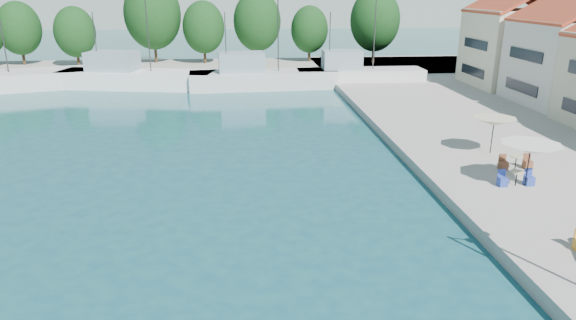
{
  "coord_description": "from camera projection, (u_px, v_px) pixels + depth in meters",
  "views": [
    {
      "loc": [
        -3.65,
        0.52,
        10.03
      ],
      "look_at": [
        -1.41,
        26.0,
        1.48
      ],
      "focal_mm": 32.0,
      "sensor_mm": 36.0,
      "label": 1
    }
  ],
  "objects": [
    {
      "name": "trawler_04",
      "position": [
        357.0,
        76.0,
        55.78
      ],
      "size": [
        13.74,
        3.77,
        10.2
      ],
      "rotation": [
        0.0,
        0.0,
        -0.02
      ],
      "color": "silver",
      "rests_on": "ground"
    },
    {
      "name": "tree_07",
      "position": [
        309.0,
        29.0,
        68.92
      ],
      "size": [
        4.99,
        4.99,
        7.38
      ],
      "color": "#3F2B19",
      "rests_on": "quay_far"
    },
    {
      "name": "trawler_03",
      "position": [
        260.0,
        78.0,
        54.1
      ],
      "size": [
        15.72,
        5.05,
        10.2
      ],
      "rotation": [
        0.0,
        0.0,
        0.07
      ],
      "color": "silver",
      "rests_on": "ground"
    },
    {
      "name": "hill_east",
      "position": [
        369.0,
        1.0,
        174.48
      ],
      "size": [
        140.0,
        40.0,
        12.0
      ],
      "primitive_type": "cube",
      "color": "gray",
      "rests_on": "ground"
    },
    {
      "name": "umbrella_cream",
      "position": [
        494.0,
        122.0,
        30.43
      ],
      "size": [
        2.61,
        2.61,
        2.2
      ],
      "color": "black",
      "rests_on": "quay_right"
    },
    {
      "name": "building_05",
      "position": [
        573.0,
        49.0,
        43.01
      ],
      "size": [
        8.4,
        8.8,
        9.7
      ],
      "color": "silver",
      "rests_on": "quay_right"
    },
    {
      "name": "umbrella_white",
      "position": [
        531.0,
        149.0,
        25.26
      ],
      "size": [
        3.0,
        3.0,
        2.21
      ],
      "color": "black",
      "rests_on": "quay_right"
    },
    {
      "name": "cafe_table_03",
      "position": [
        516.0,
        164.0,
        28.17
      ],
      "size": [
        1.82,
        0.7,
        0.76
      ],
      "color": "black",
      "rests_on": "quay_right"
    },
    {
      "name": "tree_03",
      "position": [
        75.0,
        32.0,
        64.31
      ],
      "size": [
        5.03,
        5.03,
        7.45
      ],
      "color": "#3F2B19",
      "rests_on": "quay_far"
    },
    {
      "name": "cafe_table_02",
      "position": [
        516.0,
        180.0,
        25.79
      ],
      "size": [
        1.82,
        0.7,
        0.76
      ],
      "color": "black",
      "rests_on": "quay_right"
    },
    {
      "name": "quay_far",
      "position": [
        209.0,
        69.0,
        65.53
      ],
      "size": [
        90.0,
        16.0,
        0.6
      ],
      "primitive_type": "cube",
      "color": "#A39F93",
      "rests_on": "ground"
    },
    {
      "name": "building_06",
      "position": [
        518.0,
        36.0,
        51.43
      ],
      "size": [
        9.0,
        8.8,
        10.2
      ],
      "color": "#F7EBC5",
      "rests_on": "quay_right"
    },
    {
      "name": "tree_06",
      "position": [
        257.0,
        21.0,
        67.82
      ],
      "size": [
        6.26,
        6.26,
        9.27
      ],
      "color": "#3F2B19",
      "rests_on": "quay_far"
    },
    {
      "name": "tree_02",
      "position": [
        19.0,
        28.0,
        65.69
      ],
      "size": [
        5.43,
        5.43,
        8.03
      ],
      "color": "#3F2B19",
      "rests_on": "quay_far"
    },
    {
      "name": "tree_04",
      "position": [
        153.0,
        14.0,
        67.25
      ],
      "size": [
        7.37,
        7.37,
        10.91
      ],
      "color": "#3F2B19",
      "rests_on": "quay_far"
    },
    {
      "name": "trawler_02",
      "position": [
        133.0,
        78.0,
        54.42
      ],
      "size": [
        16.98,
        7.42,
        10.2
      ],
      "rotation": [
        0.0,
        0.0,
        -0.2
      ],
      "color": "white",
      "rests_on": "ground"
    },
    {
      "name": "tree_05",
      "position": [
        204.0,
        27.0,
        67.19
      ],
      "size": [
        5.45,
        5.45,
        8.07
      ],
      "color": "#3F2B19",
      "rests_on": "quay_far"
    },
    {
      "name": "tree_08",
      "position": [
        375.0,
        20.0,
        67.18
      ],
      "size": [
        6.48,
        6.48,
        9.59
      ],
      "color": "#3F2B19",
      "rests_on": "quay_far"
    }
  ]
}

